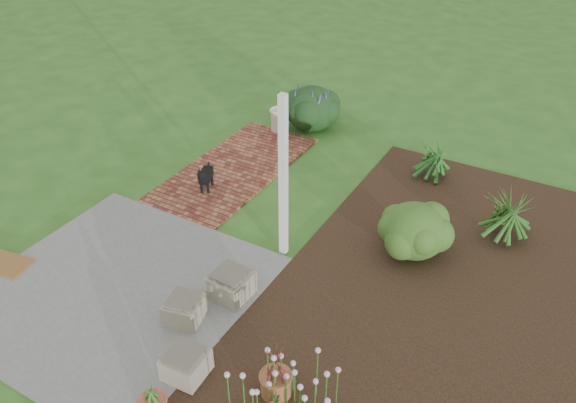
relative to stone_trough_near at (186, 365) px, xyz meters
The scene contains 17 objects.
ground 2.44m from the stone_trough_near, 101.38° to the left, with size 80.00×80.00×0.00m, color #2E5A1C.
concrete_patio 1.85m from the stone_trough_near, 159.86° to the left, with size 3.50×3.50×0.04m, color slate.
brick_path 4.68m from the stone_trough_near, 117.80° to the left, with size 1.60×3.50×0.04m, color maroon.
garden_bed 3.53m from the stone_trough_near, 55.00° to the left, with size 4.00×7.00×0.03m, color black.
veranda_post 2.71m from the stone_trough_near, 94.14° to the left, with size 0.10×0.10×2.50m, color white.
stone_trough_near is the anchor object (origin of this frame).
stone_trough_mid 0.88m from the stone_trough_near, 129.92° to the left, with size 0.44×0.44×0.29m, color gray.
stone_trough_far 1.36m from the stone_trough_near, 103.08° to the left, with size 0.49×0.49×0.33m, color gray.
coir_doormat 3.47m from the stone_trough_near, behind, with size 0.71×0.46×0.02m, color brown.
black_dog 3.91m from the stone_trough_near, 123.72° to the left, with size 0.30×0.53×0.48m.
cream_ceramic_urn 6.27m from the stone_trough_near, 111.13° to the left, with size 0.34×0.34×0.45m, color beige.
evergreen_shrub 3.72m from the stone_trough_near, 66.99° to the left, with size 0.94×0.94×0.80m, color #173D0D.
agapanthus_clump_back 5.14m from the stone_trough_near, 60.73° to the left, with size 0.99×0.99×0.89m, color #134219, non-canonical shape.
agapanthus_clump_front 5.73m from the stone_trough_near, 79.86° to the left, with size 0.95×0.95×0.84m, color #134111, non-canonical shape.
pink_flower_patch 1.25m from the stone_trough_near, ahead, with size 1.12×1.12×0.72m, color #113D0F, non-canonical shape.
terracotta_pot_bronze 1.05m from the stone_trough_near, 16.36° to the left, with size 0.34×0.34×0.28m, color brown.
purple_flowering_bush 6.60m from the stone_trough_near, 105.66° to the left, with size 1.08×1.08×0.92m, color black.
Camera 1 is at (3.59, -5.48, 5.22)m, focal length 35.00 mm.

